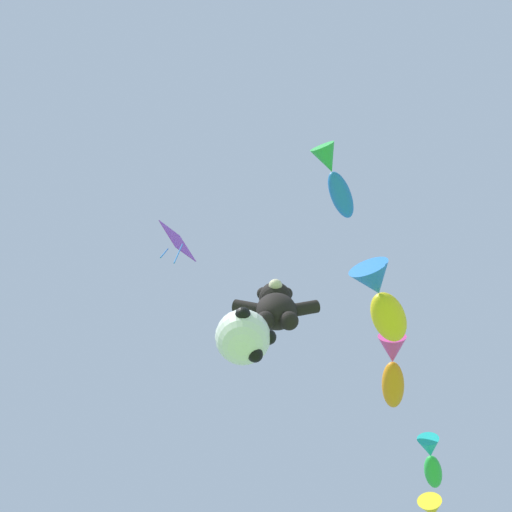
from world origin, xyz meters
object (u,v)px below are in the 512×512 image
(teddy_bear_kite, at_px, (276,307))
(diamond_kite, at_px, (177,242))
(soccer_ball_kite, at_px, (244,337))
(fish_kite_tangerine, at_px, (393,367))
(fish_kite_goldfin, at_px, (381,299))
(fish_kite_cobalt, at_px, (334,177))
(fish_kite_emerald, at_px, (431,460))

(teddy_bear_kite, distance_m, diamond_kite, 5.21)
(diamond_kite, bearing_deg, soccer_ball_kite, 3.37)
(fish_kite_tangerine, height_order, diamond_kite, diamond_kite)
(soccer_ball_kite, bearing_deg, fish_kite_goldfin, 15.55)
(fish_kite_cobalt, bearing_deg, soccer_ball_kite, 137.12)
(fish_kite_cobalt, distance_m, fish_kite_emerald, 8.36)
(soccer_ball_kite, height_order, fish_kite_cobalt, fish_kite_cobalt)
(fish_kite_emerald, bearing_deg, teddy_bear_kite, -128.29)
(fish_kite_emerald, distance_m, diamond_kite, 9.33)
(teddy_bear_kite, bearing_deg, fish_kite_goldfin, 19.19)
(fish_kite_tangerine, distance_m, fish_kite_emerald, 2.80)
(soccer_ball_kite, relative_size, fish_kite_tangerine, 0.48)
(fish_kite_goldfin, bearing_deg, diamond_kite, -168.76)
(fish_kite_cobalt, relative_size, diamond_kite, 0.71)
(soccer_ball_kite, relative_size, diamond_kite, 0.37)
(teddy_bear_kite, bearing_deg, diamond_kite, -178.00)
(fish_kite_emerald, xyz_separation_m, diamond_kite, (-7.12, -5.85, 1.49))
(soccer_ball_kite, bearing_deg, teddy_bear_kite, -2.34)
(fish_kite_tangerine, xyz_separation_m, diamond_kite, (-6.03, -3.39, 0.73))
(fish_kite_goldfin, xyz_separation_m, fish_kite_tangerine, (0.64, 2.32, 0.73))
(soccer_ball_kite, xyz_separation_m, fish_kite_cobalt, (2.19, -2.04, 5.28))
(fish_kite_tangerine, bearing_deg, soccer_ball_kite, -141.20)
(fish_kite_cobalt, xyz_separation_m, fish_kite_tangerine, (1.88, 5.31, -0.08))
(fish_kite_tangerine, relative_size, fish_kite_emerald, 1.33)
(fish_kite_tangerine, bearing_deg, fish_kite_goldfin, -105.35)
(teddy_bear_kite, xyz_separation_m, fish_kite_goldfin, (2.82, 0.98, 3.07))
(soccer_ball_kite, height_order, fish_kite_goldfin, fish_kite_goldfin)
(fish_kite_goldfin, bearing_deg, fish_kite_emerald, 70.12)
(teddy_bear_kite, xyz_separation_m, fish_kite_emerald, (4.55, 5.76, 3.04))
(fish_kite_cobalt, bearing_deg, fish_kite_tangerine, 70.52)
(diamond_kite, bearing_deg, fish_kite_cobalt, -24.85)
(soccer_ball_kite, relative_size, fish_kite_emerald, 0.64)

